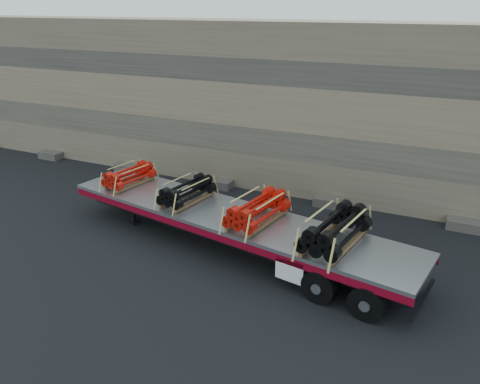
{
  "coord_description": "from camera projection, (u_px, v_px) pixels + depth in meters",
  "views": [
    {
      "loc": [
        6.01,
        -12.6,
        7.64
      ],
      "look_at": [
        -0.29,
        1.06,
        1.56
      ],
      "focal_mm": 35.0,
      "sensor_mm": 36.0,
      "label": 1
    }
  ],
  "objects": [
    {
      "name": "ground",
      "position": [
        235.0,
        247.0,
        15.81
      ],
      "size": [
        120.0,
        120.0,
        0.0
      ],
      "primitive_type": "plane",
      "color": "black",
      "rests_on": "ground"
    },
    {
      "name": "rock_wall",
      "position": [
        299.0,
        108.0,
        19.97
      ],
      "size": [
        44.0,
        3.0,
        7.0
      ],
      "primitive_type": "cube",
      "color": "#7A6B54",
      "rests_on": "ground"
    },
    {
      "name": "trailer",
      "position": [
        230.0,
        231.0,
        15.5
      ],
      "size": [
        12.8,
        4.59,
        1.26
      ],
      "primitive_type": null,
      "rotation": [
        0.0,
        0.0,
        -0.18
      ],
      "color": "#A7AAAF",
      "rests_on": "ground"
    },
    {
      "name": "bundle_front",
      "position": [
        129.0,
        176.0,
        17.63
      ],
      "size": [
        1.27,
        2.04,
        0.68
      ],
      "primitive_type": null,
      "rotation": [
        0.0,
        0.0,
        -0.18
      ],
      "color": "red",
      "rests_on": "trailer"
    },
    {
      "name": "bundle_midfront",
      "position": [
        187.0,
        192.0,
        16.1
      ],
      "size": [
        1.35,
        2.17,
        0.72
      ],
      "primitive_type": null,
      "rotation": [
        0.0,
        0.0,
        -0.18
      ],
      "color": "black",
      "rests_on": "trailer"
    },
    {
      "name": "bundle_midrear",
      "position": [
        257.0,
        210.0,
        14.55
      ],
      "size": [
        1.51,
        2.43,
        0.8
      ],
      "primitive_type": null,
      "rotation": [
        0.0,
        0.0,
        -0.18
      ],
      "color": "red",
      "rests_on": "trailer"
    },
    {
      "name": "bundle_rear",
      "position": [
        335.0,
        231.0,
        13.15
      ],
      "size": [
        1.68,
        2.69,
        0.89
      ],
      "primitive_type": null,
      "rotation": [
        0.0,
        0.0,
        -0.18
      ],
      "color": "black",
      "rests_on": "trailer"
    }
  ]
}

